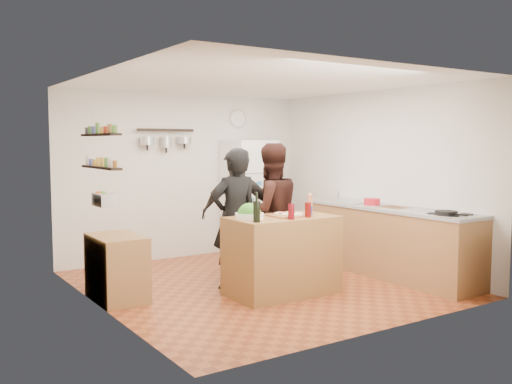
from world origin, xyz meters
TOP-DOWN VIEW (x-y plane):
  - room_shell at (0.00, 0.39)m, footprint 4.20×4.20m
  - prep_island at (-0.04, -0.52)m, footprint 1.25×0.72m
  - pizza_board at (0.04, -0.54)m, footprint 0.42×0.34m
  - pizza at (0.04, -0.54)m, footprint 0.34×0.34m
  - salad_bowl at (-0.46, -0.47)m, footprint 0.32×0.32m
  - wine_bottle at (-0.54, -0.74)m, footprint 0.08×0.08m
  - wine_glass_near at (-0.09, -0.76)m, footprint 0.07×0.07m
  - wine_glass_far at (0.18, -0.72)m, footprint 0.07×0.07m
  - pepper_mill at (0.41, -0.47)m, footprint 0.06×0.06m
  - salt_canister at (0.26, -0.64)m, footprint 0.07×0.07m
  - person_left at (-0.37, 0.01)m, footprint 0.63×0.42m
  - person_center at (0.18, 0.05)m, footprint 0.94×0.78m
  - person_back at (0.02, 0.55)m, footprint 1.05×0.78m
  - counter_run at (1.70, -0.55)m, footprint 0.63×2.63m
  - stove_top at (1.70, -1.50)m, footprint 0.60×0.62m
  - skillet at (1.60, -1.52)m, footprint 0.26×0.26m
  - sink at (1.70, 0.30)m, footprint 0.50×0.80m
  - cutting_board at (1.70, -0.61)m, footprint 0.30×0.40m
  - red_bowl at (1.65, -0.26)m, footprint 0.22×0.22m
  - fridge at (0.95, 1.75)m, footprint 0.70×0.68m
  - wall_clock at (0.95, 2.08)m, footprint 0.30×0.03m
  - spice_shelf_lower at (-1.93, 0.20)m, footprint 0.12×1.00m
  - spice_shelf_upper at (-1.93, 0.20)m, footprint 0.12×1.00m
  - produce_basket at (-1.90, 0.20)m, footprint 0.18×0.35m
  - side_table at (-1.74, 0.30)m, footprint 0.50×0.80m
  - pot_rack at (-0.35, 2.00)m, footprint 0.90×0.04m

SIDE VIEW (x-z plane):
  - side_table at x=-1.74m, z-range 0.00..0.73m
  - counter_run at x=1.70m, z-range 0.00..0.90m
  - prep_island at x=-0.04m, z-range 0.00..0.91m
  - person_back at x=0.02m, z-range 0.00..1.65m
  - person_left at x=-0.37m, z-range 0.00..1.70m
  - person_center at x=0.18m, z-range 0.00..1.76m
  - fridge at x=0.95m, z-range 0.00..1.80m
  - stove_top at x=1.70m, z-range 0.90..0.92m
  - cutting_board at x=1.70m, z-range 0.90..0.92m
  - sink at x=1.70m, z-range 0.90..0.93m
  - pizza_board at x=0.04m, z-range 0.91..0.93m
  - pizza at x=0.04m, z-range 0.93..0.95m
  - salad_bowl at x=-0.46m, z-range 0.91..0.97m
  - skillet at x=1.60m, z-range 0.92..0.97m
  - red_bowl at x=1.65m, z-range 0.92..1.01m
  - salt_canister at x=0.26m, z-range 0.91..1.03m
  - wine_glass_far at x=0.18m, z-range 0.91..1.08m
  - wine_glass_near at x=-0.09m, z-range 0.91..1.08m
  - pepper_mill at x=0.41m, z-range 0.91..1.11m
  - wine_bottle at x=-0.54m, z-range 0.91..1.14m
  - produce_basket at x=-1.90m, z-range 1.08..1.22m
  - room_shell at x=0.00m, z-range -0.85..3.35m
  - spice_shelf_lower at x=-1.93m, z-range 1.49..1.51m
  - spice_shelf_upper at x=-1.93m, z-range 1.84..1.86m
  - pot_rack at x=-0.35m, z-range 1.93..1.97m
  - wall_clock at x=0.95m, z-range 2.00..2.30m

